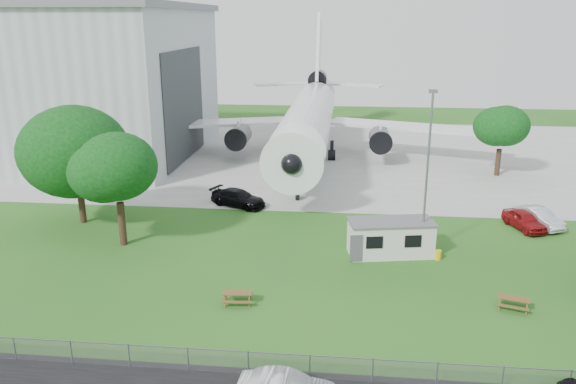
# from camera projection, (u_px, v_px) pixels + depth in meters

# --- Properties ---
(ground) EXTENTS (160.00, 160.00, 0.00)m
(ground) POSITION_uv_depth(u_px,v_px,m) (304.00, 288.00, 36.30)
(ground) COLOR #377224
(concrete_apron) EXTENTS (120.00, 46.00, 0.03)m
(concrete_apron) POSITION_uv_depth(u_px,v_px,m) (326.00, 154.00, 72.42)
(concrete_apron) COLOR #B7B7B2
(concrete_apron) RESTS_ON ground
(hangar) EXTENTS (43.00, 31.00, 18.55)m
(hangar) POSITION_uv_depth(u_px,v_px,m) (29.00, 79.00, 71.46)
(hangar) COLOR #B2B7BC
(hangar) RESTS_ON ground
(airliner) EXTENTS (46.36, 47.73, 17.69)m
(airliner) POSITION_uv_depth(u_px,v_px,m) (310.00, 116.00, 69.02)
(airliner) COLOR white
(airliner) RESTS_ON ground
(site_cabin) EXTENTS (6.94, 3.79, 2.62)m
(site_cabin) POSITION_uv_depth(u_px,v_px,m) (391.00, 238.00, 41.15)
(site_cabin) COLOR silver
(site_cabin) RESTS_ON ground
(picnic_west) EXTENTS (1.93, 1.65, 0.76)m
(picnic_west) POSITION_uv_depth(u_px,v_px,m) (238.00, 303.00, 34.34)
(picnic_west) COLOR brown
(picnic_west) RESTS_ON ground
(picnic_east) EXTENTS (2.16, 1.96, 0.76)m
(picnic_east) POSITION_uv_depth(u_px,v_px,m) (513.00, 309.00, 33.68)
(picnic_east) COLOR brown
(picnic_east) RESTS_ON ground
(fence) EXTENTS (58.00, 0.04, 1.30)m
(fence) POSITION_uv_depth(u_px,v_px,m) (289.00, 377.00, 27.27)
(fence) COLOR gray
(fence) RESTS_ON ground
(lamp_mast) EXTENTS (0.16, 0.16, 12.00)m
(lamp_mast) POSITION_uv_depth(u_px,v_px,m) (427.00, 177.00, 39.62)
(lamp_mast) COLOR slate
(lamp_mast) RESTS_ON ground
(tree_west_big) EXTENTS (9.37, 9.37, 10.68)m
(tree_west_big) POSITION_uv_depth(u_px,v_px,m) (76.00, 154.00, 46.34)
(tree_west_big) COLOR #382619
(tree_west_big) RESTS_ON ground
(tree_west_small) EXTENTS (6.39, 6.39, 9.05)m
(tree_west_small) POSITION_uv_depth(u_px,v_px,m) (117.00, 171.00, 41.63)
(tree_west_small) COLOR #382619
(tree_west_small) RESTS_ON ground
(tree_far_apron) EXTENTS (5.64, 5.64, 7.97)m
(tree_far_apron) POSITION_uv_depth(u_px,v_px,m) (502.00, 130.00, 60.95)
(tree_far_apron) COLOR #382619
(tree_far_apron) RESTS_ON ground
(car_ne_hatch) EXTENTS (3.09, 4.73, 1.50)m
(car_ne_hatch) POSITION_uv_depth(u_px,v_px,m) (524.00, 220.00, 46.35)
(car_ne_hatch) COLOR maroon
(car_ne_hatch) RESTS_ON ground
(car_ne_sedan) EXTENTS (3.51, 4.96, 1.55)m
(car_ne_sedan) POSITION_uv_depth(u_px,v_px,m) (538.00, 217.00, 46.93)
(car_ne_sedan) COLOR white
(car_ne_sedan) RESTS_ON ground
(car_apron_van) EXTENTS (5.78, 4.15, 1.56)m
(car_apron_van) POSITION_uv_depth(u_px,v_px,m) (238.00, 198.00, 51.99)
(car_apron_van) COLOR black
(car_apron_van) RESTS_ON ground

